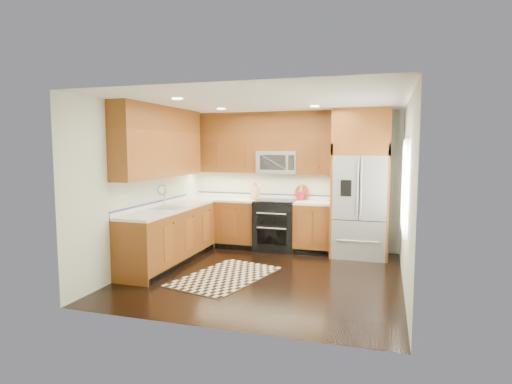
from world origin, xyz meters
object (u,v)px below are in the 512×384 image
(range, at_px, (276,225))
(refrigerator, at_px, (361,184))
(knife_block, at_px, (255,193))
(rug, at_px, (225,276))
(utensil_crock, at_px, (301,194))

(range, xyz_separation_m, refrigerator, (1.55, -0.04, 0.83))
(refrigerator, height_order, knife_block, refrigerator)
(range, distance_m, rug, 1.98)
(refrigerator, height_order, rug, refrigerator)
(range, height_order, rug, range)
(refrigerator, bearing_deg, knife_block, 176.03)
(rug, bearing_deg, refrigerator, 59.56)
(rug, xyz_separation_m, utensil_crock, (0.74, 2.07, 1.06))
(refrigerator, xyz_separation_m, rug, (-1.85, -1.86, -1.30))
(refrigerator, relative_size, rug, 1.55)
(range, distance_m, knife_block, 0.75)
(refrigerator, relative_size, utensil_crock, 7.30)
(rug, height_order, knife_block, knife_block)
(range, bearing_deg, rug, -98.86)
(knife_block, bearing_deg, utensil_crock, 4.20)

